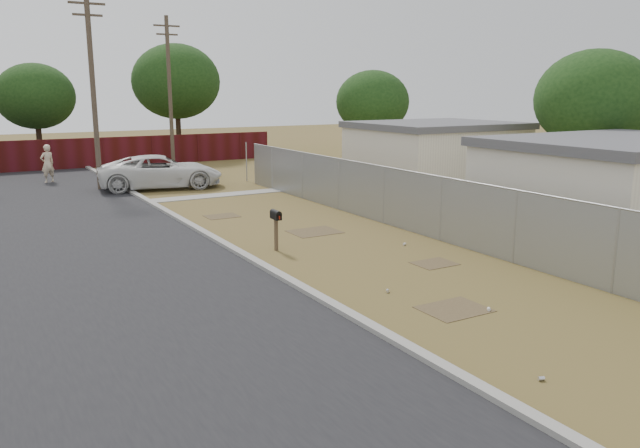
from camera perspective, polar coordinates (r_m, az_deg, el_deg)
ground at (r=18.04m, az=3.39°, el=-2.67°), size 120.00×120.00×0.00m
street at (r=23.22m, az=-22.33°, el=-0.18°), size 15.10×60.00×0.12m
chainlink_fence at (r=20.48m, az=9.13°, el=1.28°), size 0.10×27.06×2.02m
privacy_fence at (r=39.86m, az=-24.85°, el=5.69°), size 30.00×0.12×1.80m
utility_poles at (r=35.70m, az=-20.89°, el=11.51°), size 12.60×8.24×9.00m
houses at (r=26.37m, az=17.46°, el=4.96°), size 9.30×17.24×3.10m
horizon_trees at (r=39.50m, az=-15.03°, el=11.77°), size 33.32×31.94×7.78m
mailbox at (r=18.12m, az=-4.05°, el=0.50°), size 0.20×0.52×1.21m
pickup_truck at (r=30.78m, az=-14.36°, el=4.66°), size 6.13×3.65×1.60m
pedestrian at (r=34.55m, az=-23.66°, el=5.08°), size 0.83×0.70×1.93m
scattered_litter at (r=14.54m, az=11.28°, el=-6.39°), size 3.76×8.41×0.07m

